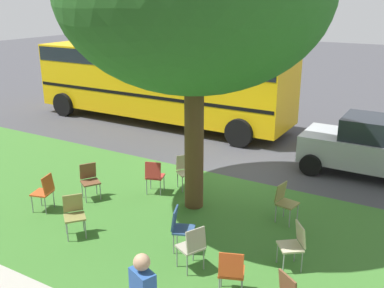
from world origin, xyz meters
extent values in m
plane|color=#424247|center=(0.00, 0.00, 0.00)|extent=(80.00, 80.00, 0.00)
cube|color=#3D752D|center=(0.00, 3.20, 0.00)|extent=(48.00, 6.00, 0.01)
cylinder|color=brown|center=(0.00, 2.25, 1.74)|extent=(0.44, 0.44, 3.49)
cube|color=#335184|center=(-0.80, 4.03, 0.44)|extent=(0.53, 0.54, 0.04)
cube|color=#335184|center=(-0.63, 4.09, 0.68)|extent=(0.23, 0.40, 0.40)
cylinder|color=gray|center=(-1.02, 4.13, 0.21)|extent=(0.02, 0.02, 0.42)
cylinder|color=gray|center=(-0.89, 3.80, 0.21)|extent=(0.02, 0.02, 0.42)
cylinder|color=gray|center=(-0.71, 4.25, 0.21)|extent=(0.02, 0.02, 0.42)
cylinder|color=gray|center=(-0.57, 3.92, 0.21)|extent=(0.02, 0.02, 0.42)
cube|color=#C64C1E|center=(-2.19, 4.80, 0.44)|extent=(0.54, 0.53, 0.04)
cube|color=#C64C1E|center=(-2.26, 4.97, 0.68)|extent=(0.40, 0.22, 0.40)
cylinder|color=gray|center=(-2.30, 4.58, 0.21)|extent=(0.02, 0.02, 0.42)
cylinder|color=gray|center=(-1.96, 4.71, 0.21)|extent=(0.02, 0.02, 0.42)
cube|color=olive|center=(-2.17, 1.92, 0.44)|extent=(0.47, 0.48, 0.04)
cube|color=olive|center=(-1.99, 1.89, 0.68)|extent=(0.15, 0.41, 0.40)
cylinder|color=gray|center=(-2.30, 2.13, 0.21)|extent=(0.02, 0.02, 0.42)
cylinder|color=gray|center=(-2.37, 1.77, 0.21)|extent=(0.02, 0.02, 0.42)
cylinder|color=gray|center=(-1.97, 2.07, 0.21)|extent=(0.02, 0.02, 0.42)
cylinder|color=gray|center=(-2.03, 1.71, 0.21)|extent=(0.02, 0.02, 0.42)
cube|color=beige|center=(-2.78, 3.57, 0.44)|extent=(0.57, 0.58, 0.04)
cube|color=beige|center=(-2.92, 3.46, 0.68)|extent=(0.31, 0.37, 0.40)
cylinder|color=gray|center=(-2.54, 3.53, 0.21)|extent=(0.02, 0.02, 0.42)
cylinder|color=gray|center=(-2.76, 3.82, 0.21)|extent=(0.02, 0.02, 0.42)
cylinder|color=gray|center=(-2.80, 3.33, 0.21)|extent=(0.02, 0.02, 0.42)
cylinder|color=gray|center=(-3.02, 3.61, 0.21)|extent=(0.02, 0.02, 0.42)
cube|color=brown|center=(2.37, 3.20, 0.44)|extent=(0.56, 0.57, 0.04)
cube|color=brown|center=(2.52, 3.11, 0.68)|extent=(0.28, 0.38, 0.40)
cylinder|color=gray|center=(2.32, 3.45, 0.21)|extent=(0.02, 0.02, 0.42)
cylinder|color=gray|center=(2.13, 3.14, 0.21)|extent=(0.02, 0.02, 0.42)
cylinder|color=gray|center=(2.61, 3.27, 0.21)|extent=(0.02, 0.02, 0.42)
cylinder|color=gray|center=(2.42, 2.96, 0.21)|extent=(0.02, 0.02, 0.42)
cube|color=#ADA393|center=(-1.23, 4.50, 0.44)|extent=(0.54, 0.55, 0.04)
cube|color=#ADA393|center=(-1.39, 4.58, 0.68)|extent=(0.25, 0.40, 0.40)
cylinder|color=gray|center=(-1.15, 4.27, 0.21)|extent=(0.02, 0.02, 0.42)
cylinder|color=gray|center=(-0.99, 4.59, 0.21)|extent=(0.02, 0.02, 0.42)
cylinder|color=gray|center=(-1.46, 4.41, 0.21)|extent=(0.02, 0.02, 0.42)
cylinder|color=gray|center=(-1.30, 4.74, 0.21)|extent=(0.02, 0.02, 0.42)
cube|color=#B7332D|center=(1.22, 2.10, 0.44)|extent=(0.52, 0.51, 0.04)
cube|color=#B7332D|center=(1.16, 2.27, 0.68)|extent=(0.41, 0.21, 0.40)
cylinder|color=gray|center=(1.10, 1.88, 0.21)|extent=(0.02, 0.02, 0.42)
cylinder|color=gray|center=(1.44, 1.99, 0.21)|extent=(0.02, 0.02, 0.42)
cylinder|color=gray|center=(1.00, 2.20, 0.21)|extent=(0.02, 0.02, 0.42)
cylinder|color=gray|center=(1.34, 2.32, 0.21)|extent=(0.02, 0.02, 0.42)
cube|color=brown|center=(-3.22, 5.04, 0.68)|extent=(0.38, 0.29, 0.40)
cube|color=olive|center=(1.41, 4.72, 0.44)|extent=(0.58, 0.58, 0.04)
cube|color=olive|center=(1.54, 4.60, 0.68)|extent=(0.32, 0.36, 0.40)
cylinder|color=gray|center=(1.39, 4.97, 0.21)|extent=(0.02, 0.02, 0.42)
cylinder|color=gray|center=(1.16, 4.69, 0.21)|extent=(0.02, 0.02, 0.42)
cylinder|color=gray|center=(1.65, 4.75, 0.21)|extent=(0.02, 0.02, 0.42)
cylinder|color=gray|center=(1.42, 4.47, 0.21)|extent=(0.02, 0.02, 0.42)
cube|color=#C64C1E|center=(2.92, 4.23, 0.44)|extent=(0.50, 0.52, 0.04)
cube|color=#C64C1E|center=(2.74, 4.17, 0.68)|extent=(0.19, 0.41, 0.40)
cylinder|color=gray|center=(3.13, 4.10, 0.21)|extent=(0.02, 0.02, 0.42)
cylinder|color=gray|center=(3.03, 4.45, 0.21)|extent=(0.02, 0.02, 0.42)
cylinder|color=gray|center=(2.80, 4.00, 0.21)|extent=(0.02, 0.02, 0.42)
cylinder|color=gray|center=(2.70, 4.35, 0.21)|extent=(0.02, 0.02, 0.42)
cube|color=beige|center=(0.66, 1.50, 0.44)|extent=(0.57, 0.58, 0.04)
cube|color=beige|center=(0.80, 1.39, 0.68)|extent=(0.31, 0.37, 0.40)
cylinder|color=gray|center=(0.63, 1.75, 0.21)|extent=(0.02, 0.02, 0.42)
cylinder|color=gray|center=(0.42, 1.46, 0.21)|extent=(0.02, 0.02, 0.42)
cylinder|color=gray|center=(0.90, 1.54, 0.21)|extent=(0.02, 0.02, 0.42)
cylinder|color=gray|center=(0.69, 1.26, 0.21)|extent=(0.02, 0.02, 0.42)
cube|color=#ADB2B7|center=(-3.25, -1.89, 0.68)|extent=(3.70, 1.64, 0.76)
cube|color=#1E232B|center=(-3.40, -1.89, 1.33)|extent=(1.90, 1.44, 0.64)
cylinder|color=black|center=(-1.85, -1.02, 0.30)|extent=(0.60, 0.18, 0.60)
cylinder|color=black|center=(-1.85, -2.76, 0.30)|extent=(0.60, 0.18, 0.60)
cube|color=yellow|center=(4.90, -3.54, 1.63)|extent=(10.40, 2.44, 2.50)
cube|color=black|center=(4.90, -3.54, 1.28)|extent=(10.30, 2.46, 0.12)
cube|color=black|center=(4.90, -3.54, 2.53)|extent=(10.30, 2.46, 0.56)
cylinder|color=black|center=(8.90, -2.28, 0.48)|extent=(0.96, 0.28, 0.96)
cylinder|color=black|center=(8.90, -4.80, 0.48)|extent=(0.96, 0.28, 0.96)
cylinder|color=black|center=(0.90, -2.28, 0.48)|extent=(0.96, 0.28, 0.96)
cylinder|color=black|center=(0.90, -4.80, 0.48)|extent=(0.96, 0.28, 0.96)
sphere|color=tan|center=(-1.82, 6.70, 1.58)|extent=(0.22, 0.22, 0.22)
camera|label=1|loc=(-4.77, 10.50, 4.74)|focal=41.26mm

